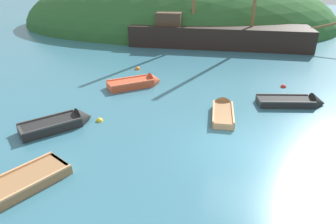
{
  "coord_description": "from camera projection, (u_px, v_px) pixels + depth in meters",
  "views": [
    {
      "loc": [
        -0.96,
        -10.12,
        6.14
      ],
      "look_at": [
        -3.31,
        2.31,
        0.15
      ],
      "focal_mm": 31.62,
      "sensor_mm": 36.0,
      "label": 1
    }
  ],
  "objects": [
    {
      "name": "rowboat_center",
      "position": [
        62.0,
        124.0,
        12.94
      ],
      "size": [
        2.91,
        2.98,
        1.07
      ],
      "rotation": [
        0.0,
        0.0,
        0.81
      ],
      "color": "black",
      "rests_on": "ground"
    },
    {
      "name": "buoy_red",
      "position": [
        283.0,
        87.0,
        17.45
      ],
      "size": [
        0.33,
        0.33,
        0.33
      ],
      "primitive_type": "sphere",
      "color": "red",
      "rests_on": "ground"
    },
    {
      "name": "rowboat_portside",
      "position": [
        4.0,
        193.0,
        8.93
      ],
      "size": [
        2.74,
        3.54,
        1.2
      ],
      "rotation": [
        0.0,
        0.0,
        4.19
      ],
      "color": "#9E7047",
      "rests_on": "ground"
    },
    {
      "name": "sailing_ship",
      "position": [
        216.0,
        38.0,
        26.98
      ],
      "size": [
        18.49,
        4.1,
        12.12
      ],
      "rotation": [
        0.0,
        0.0,
        0.0
      ],
      "color": "black",
      "rests_on": "ground"
    },
    {
      "name": "buoy_yellow",
      "position": [
        100.0,
        121.0,
        13.48
      ],
      "size": [
        0.31,
        0.31,
        0.31
      ],
      "primitive_type": "sphere",
      "color": "yellow",
      "rests_on": "ground"
    },
    {
      "name": "ground_plane",
      "position": [
        241.0,
        147.0,
        11.46
      ],
      "size": [
        120.0,
        120.0,
        0.0
      ],
      "primitive_type": "plane",
      "color": "teal"
    },
    {
      "name": "rowboat_outer_left",
      "position": [
        296.0,
        103.0,
        15.09
      ],
      "size": [
        3.52,
        1.62,
        1.06
      ],
      "rotation": [
        0.0,
        0.0,
        0.16
      ],
      "color": "black",
      "rests_on": "ground"
    },
    {
      "name": "shore_hill",
      "position": [
        174.0,
        25.0,
        37.83
      ],
      "size": [
        38.49,
        24.63,
        13.28
      ],
      "primitive_type": "ellipsoid",
      "color": "#2D602D",
      "rests_on": "ground"
    },
    {
      "name": "rowboat_outer_right",
      "position": [
        223.0,
        112.0,
        14.16
      ],
      "size": [
        1.04,
        3.05,
        0.91
      ],
      "rotation": [
        0.0,
        0.0,
        1.61
      ],
      "color": "#9E7047",
      "rests_on": "ground"
    },
    {
      "name": "rowboat_near_dock",
      "position": [
        138.0,
        84.0,
        17.6
      ],
      "size": [
        3.25,
        2.84,
        1.09
      ],
      "rotation": [
        0.0,
        0.0,
        0.65
      ],
      "color": "#C64C2D",
      "rests_on": "ground"
    },
    {
      "name": "buoy_orange",
      "position": [
        137.0,
        69.0,
        20.64
      ],
      "size": [
        0.38,
        0.38,
        0.38
      ],
      "primitive_type": "sphere",
      "color": "orange",
      "rests_on": "ground"
    }
  ]
}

